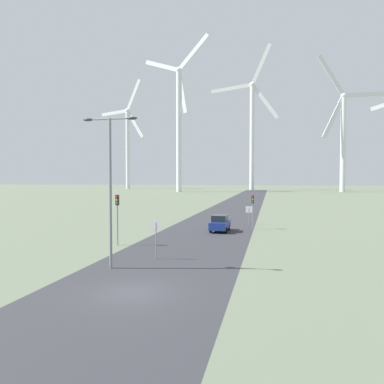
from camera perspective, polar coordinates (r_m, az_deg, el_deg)
ground_plane at (r=20.14m, az=-8.98°, el=-14.81°), size 600.00×600.00×0.00m
road_surface at (r=66.61m, az=5.97°, el=-2.93°), size 10.00×240.00×0.01m
streetlamp at (r=24.68m, az=-12.35°, el=2.81°), size 3.72×0.32×9.75m
stop_sign_near at (r=27.24m, az=-5.52°, el=-6.05°), size 0.81×0.07×2.84m
stop_sign_far at (r=47.46m, az=8.66°, el=-3.01°), size 0.81×0.07×2.34m
traffic_light_post_near_left at (r=33.20m, az=-11.32°, el=-2.48°), size 0.28×0.33×4.41m
traffic_light_post_near_right at (r=43.48m, az=9.24°, el=-1.86°), size 0.28×0.34×3.89m
car_approaching at (r=41.30m, az=4.28°, el=-4.76°), size 1.91×4.15×1.83m
wind_turbine_far_left at (r=209.37m, az=-9.77°, el=7.72°), size 27.50×7.82×58.96m
wind_turbine_left at (r=163.49m, az=-2.01°, el=11.13°), size 31.06×11.94×64.90m
wind_turbine_center at (r=187.91m, az=9.14°, el=9.92°), size 33.35×3.52×70.61m
wind_turbine_right at (r=172.75m, az=22.05°, el=8.54°), size 30.20×10.30×57.53m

